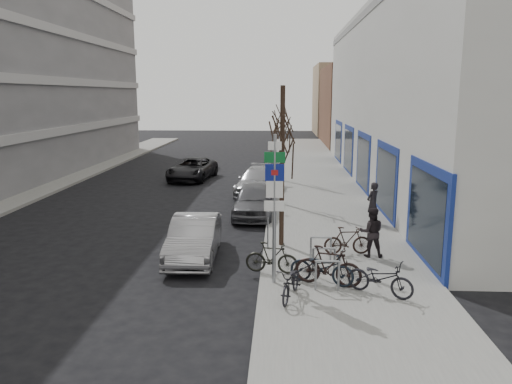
# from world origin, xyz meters

# --- Properties ---
(ground) EXTENTS (120.00, 120.00, 0.00)m
(ground) POSITION_xyz_m (0.00, 0.00, 0.00)
(ground) COLOR black
(ground) RESTS_ON ground
(sidewalk_east) EXTENTS (5.00, 70.00, 0.15)m
(sidewalk_east) POSITION_xyz_m (4.50, 10.00, 0.07)
(sidewalk_east) COLOR slate
(sidewalk_east) RESTS_ON ground
(sidewalk_west) EXTENTS (3.00, 70.00, 0.15)m
(sidewalk_west) POSITION_xyz_m (-11.00, 10.00, 0.07)
(sidewalk_west) COLOR slate
(sidewalk_west) RESTS_ON ground
(brick_building_far) EXTENTS (12.00, 14.00, 8.00)m
(brick_building_far) POSITION_xyz_m (13.00, 40.00, 4.00)
(brick_building_far) COLOR brown
(brick_building_far) RESTS_ON ground
(tan_building_far) EXTENTS (13.00, 12.00, 9.00)m
(tan_building_far) POSITION_xyz_m (13.50, 55.00, 4.50)
(tan_building_far) COLOR #937A5B
(tan_building_far) RESTS_ON ground
(highway_sign_pole) EXTENTS (0.55, 0.10, 4.20)m
(highway_sign_pole) POSITION_xyz_m (2.40, -0.01, 2.46)
(highway_sign_pole) COLOR gray
(highway_sign_pole) RESTS_ON ground
(bike_rack) EXTENTS (0.66, 2.26, 0.83)m
(bike_rack) POSITION_xyz_m (3.80, 0.60, 0.66)
(bike_rack) COLOR gray
(bike_rack) RESTS_ON sidewalk_east
(tree_near) EXTENTS (1.80, 1.80, 5.50)m
(tree_near) POSITION_xyz_m (2.60, 3.50, 4.10)
(tree_near) COLOR black
(tree_near) RESTS_ON ground
(tree_mid) EXTENTS (1.80, 1.80, 5.50)m
(tree_mid) POSITION_xyz_m (2.60, 10.00, 4.10)
(tree_mid) COLOR black
(tree_mid) RESTS_ON ground
(tree_far) EXTENTS (1.80, 1.80, 5.50)m
(tree_far) POSITION_xyz_m (2.60, 16.50, 4.10)
(tree_far) COLOR black
(tree_far) RESTS_ON ground
(meter_front) EXTENTS (0.10, 0.08, 1.27)m
(meter_front) POSITION_xyz_m (2.15, 3.00, 0.92)
(meter_front) COLOR gray
(meter_front) RESTS_ON sidewalk_east
(meter_mid) EXTENTS (0.10, 0.08, 1.27)m
(meter_mid) POSITION_xyz_m (2.15, 8.50, 0.92)
(meter_mid) COLOR gray
(meter_mid) RESTS_ON sidewalk_east
(meter_back) EXTENTS (0.10, 0.08, 1.27)m
(meter_back) POSITION_xyz_m (2.15, 14.00, 0.92)
(meter_back) COLOR gray
(meter_back) RESTS_ON sidewalk_east
(bike_near_left) EXTENTS (0.87, 1.68, 0.98)m
(bike_near_left) POSITION_xyz_m (2.85, -1.07, 0.64)
(bike_near_left) COLOR black
(bike_near_left) RESTS_ON sidewalk_east
(bike_near_right) EXTENTS (1.91, 1.06, 1.11)m
(bike_near_right) POSITION_xyz_m (3.86, -0.14, 0.71)
(bike_near_right) COLOR black
(bike_near_right) RESTS_ON sidewalk_east
(bike_mid_curb) EXTENTS (1.87, 1.16, 1.10)m
(bike_mid_curb) POSITION_xyz_m (3.70, -0.03, 0.70)
(bike_mid_curb) COLOR black
(bike_mid_curb) RESTS_ON sidewalk_east
(bike_mid_inner) EXTENTS (1.59, 0.69, 0.93)m
(bike_mid_inner) POSITION_xyz_m (2.32, 0.72, 0.62)
(bike_mid_inner) COLOR black
(bike_mid_inner) RESTS_ON sidewalk_east
(bike_far_curb) EXTENTS (1.78, 1.33, 1.07)m
(bike_far_curb) POSITION_xyz_m (5.13, -0.72, 0.68)
(bike_far_curb) COLOR black
(bike_far_curb) RESTS_ON sidewalk_east
(bike_far_inner) EXTENTS (1.58, 0.62, 0.93)m
(bike_far_inner) POSITION_xyz_m (4.72, 2.56, 0.62)
(bike_far_inner) COLOR black
(bike_far_inner) RESTS_ON sidewalk_east
(parked_car_front) EXTENTS (1.58, 4.17, 1.36)m
(parked_car_front) POSITION_xyz_m (-0.20, 2.35, 0.68)
(parked_car_front) COLOR #969599
(parked_car_front) RESTS_ON ground
(parked_car_mid) EXTENTS (1.74, 4.20, 1.42)m
(parked_car_mid) POSITION_xyz_m (1.40, 8.07, 0.71)
(parked_car_mid) COLOR #515157
(parked_car_mid) RESTS_ON ground
(parked_car_back) EXTENTS (2.58, 5.09, 1.41)m
(parked_car_back) POSITION_xyz_m (1.40, 12.95, 0.71)
(parked_car_back) COLOR #939397
(parked_car_back) RESTS_ON ground
(lane_car) EXTENTS (2.82, 5.07, 1.34)m
(lane_car) POSITION_xyz_m (-2.93, 17.37, 0.67)
(lane_car) COLOR black
(lane_car) RESTS_ON ground
(pedestrian_near) EXTENTS (0.72, 0.71, 1.67)m
(pedestrian_near) POSITION_xyz_m (6.20, 6.49, 0.99)
(pedestrian_near) COLOR black
(pedestrian_near) RESTS_ON sidewalk_east
(pedestrian_far) EXTENTS (0.62, 0.45, 1.61)m
(pedestrian_far) POSITION_xyz_m (5.44, 2.40, 0.95)
(pedestrian_far) COLOR black
(pedestrian_far) RESTS_ON sidewalk_east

